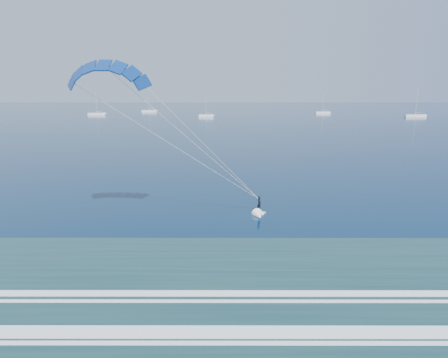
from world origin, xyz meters
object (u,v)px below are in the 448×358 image
sailboat_1 (97,114)px  sailboat_3 (206,116)px  sailboat_5 (415,116)px  sailboat_2 (149,111)px  sailboat_4 (323,113)px  kitesurfer_rig (189,140)px

sailboat_1 → sailboat_3: sailboat_1 is taller
sailboat_3 → sailboat_5: (101.82, 0.37, 0.02)m
sailboat_1 → sailboat_2: 38.87m
sailboat_3 → sailboat_2: bearing=127.3°
sailboat_1 → sailboat_3: bearing=-14.9°
sailboat_2 → sailboat_4: sailboat_2 is taller
kitesurfer_rig → sailboat_5: (95.95, 160.48, -7.20)m
kitesurfer_rig → sailboat_1: 186.95m
kitesurfer_rig → sailboat_2: kitesurfer_rig is taller
kitesurfer_rig → sailboat_2: bearing=101.5°
sailboat_1 → sailboat_5: sailboat_5 is taller
kitesurfer_rig → sailboat_2: (-42.31, 207.95, -7.21)m
sailboat_1 → sailboat_4: 122.43m
sailboat_2 → sailboat_4: size_ratio=1.09×
sailboat_5 → sailboat_2: bearing=161.0°
sailboat_4 → sailboat_5: bearing=-37.0°
sailboat_4 → sailboat_5: 47.71m
sailboat_3 → sailboat_4: bearing=24.5°
kitesurfer_rig → sailboat_3: (-5.87, 160.10, -7.22)m
sailboat_2 → sailboat_5: (138.26, -47.47, 0.01)m
kitesurfer_rig → sailboat_1: (-63.82, 175.57, -7.21)m
sailboat_1 → sailboat_4: bearing=6.4°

